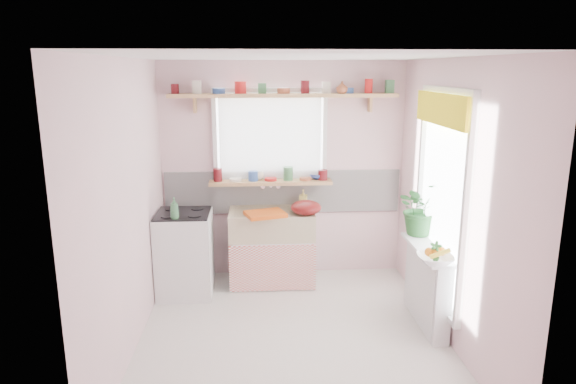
{
  "coord_description": "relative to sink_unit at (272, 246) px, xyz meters",
  "views": [
    {
      "loc": [
        -0.32,
        -4.26,
        2.4
      ],
      "look_at": [
        -0.01,
        0.55,
        1.25
      ],
      "focal_mm": 32.0,
      "sensor_mm": 36.0,
      "label": 1
    }
  ],
  "objects": [
    {
      "name": "sill_bowl",
      "position": [
        0.55,
        0.25,
        0.76
      ],
      "size": [
        0.24,
        0.24,
        0.06
      ],
      "primitive_type": "imported",
      "rotation": [
        0.0,
        0.0,
        0.32
      ],
      "color": "#334CA8",
      "rests_on": "windowsill"
    },
    {
      "name": "fruit_bowl",
      "position": [
        1.36,
        -1.49,
        0.38
      ],
      "size": [
        0.33,
        0.33,
        0.08
      ],
      "primitive_type": "imported",
      "rotation": [
        0.0,
        0.0,
        -0.06
      ],
      "color": "white",
      "rests_on": "radiator_ledge"
    },
    {
      "name": "cooker",
      "position": [
        -0.95,
        -0.24,
        0.03
      ],
      "size": [
        0.58,
        0.58,
        0.93
      ],
      "color": "white",
      "rests_on": "ground"
    },
    {
      "name": "fruit",
      "position": [
        1.37,
        -1.49,
        0.44
      ],
      "size": [
        0.2,
        0.14,
        0.1
      ],
      "color": "orange",
      "rests_on": "fruit_bowl"
    },
    {
      "name": "colander",
      "position": [
        0.38,
        -0.16,
        0.49
      ],
      "size": [
        0.44,
        0.44,
        0.15
      ],
      "primitive_type": "ellipsoid",
      "rotation": [
        0.0,
        0.0,
        0.39
      ],
      "color": "#621010",
      "rests_on": "sink_unit"
    },
    {
      "name": "shelf_crockery",
      "position": [
        0.15,
        0.18,
        1.76
      ],
      "size": [
        2.47,
        0.11,
        0.12
      ],
      "color": "#590F14",
      "rests_on": "pine_shelf"
    },
    {
      "name": "sink_unit",
      "position": [
        0.0,
        0.0,
        0.0
      ],
      "size": [
        0.95,
        0.65,
        1.11
      ],
      "color": "white",
      "rests_on": "ground"
    },
    {
      "name": "dish_tray",
      "position": [
        -0.07,
        -0.19,
        0.44
      ],
      "size": [
        0.49,
        0.42,
        0.04
      ],
      "primitive_type": "cube",
      "rotation": [
        0.0,
        0.0,
        0.31
      ],
      "color": "#DF5813",
      "rests_on": "sink_unit"
    },
    {
      "name": "sill_cup",
      "position": [
        -0.14,
        0.25,
        0.78
      ],
      "size": [
        0.16,
        0.16,
        0.1
      ],
      "primitive_type": "imported",
      "rotation": [
        0.0,
        0.0,
        0.41
      ],
      "color": "silver",
      "rests_on": "windowsill"
    },
    {
      "name": "windowsill",
      "position": [
        -0.0,
        0.19,
        0.71
      ],
      "size": [
        1.4,
        0.22,
        0.04
      ],
      "primitive_type": "cube",
      "color": "tan",
      "rests_on": "room"
    },
    {
      "name": "sill_crockery",
      "position": [
        -0.02,
        0.19,
        0.78
      ],
      "size": [
        1.35,
        0.11,
        0.12
      ],
      "color": "#590F14",
      "rests_on": "windowsill"
    },
    {
      "name": "soap_bottle_sink",
      "position": [
        0.37,
        0.18,
        0.52
      ],
      "size": [
        0.1,
        0.11,
        0.2
      ],
      "primitive_type": "imported",
      "rotation": [
        0.0,
        0.0,
        -0.2
      ],
      "color": "#D1C05D",
      "rests_on": "sink_unit"
    },
    {
      "name": "radiator_ledge",
      "position": [
        1.45,
        -1.09,
        -0.03
      ],
      "size": [
        0.22,
        0.95,
        0.78
      ],
      "color": "white",
      "rests_on": "ground"
    },
    {
      "name": "jade_plant",
      "position": [
        1.48,
        -0.69,
        0.62
      ],
      "size": [
        0.6,
        0.55,
        0.55
      ],
      "primitive_type": "imported",
      "rotation": [
        0.0,
        0.0,
        0.28
      ],
      "color": "#245B27",
      "rests_on": "radiator_ledge"
    },
    {
      "name": "cooker_bottle",
      "position": [
        -1.0,
        -0.46,
        0.59
      ],
      "size": [
        0.1,
        0.1,
        0.22
      ],
      "primitive_type": "imported",
      "rotation": [
        0.0,
        0.0,
        0.16
      ],
      "color": "#387045",
      "rests_on": "cooker"
    },
    {
      "name": "herb_pot",
      "position": [
        1.36,
        -1.49,
        0.44
      ],
      "size": [
        0.12,
        0.11,
        0.2
      ],
      "primitive_type": "imported",
      "rotation": [
        0.0,
        0.0,
        -0.43
      ],
      "color": "#2E702C",
      "rests_on": "radiator_ledge"
    },
    {
      "name": "room",
      "position": [
        0.81,
        -0.43,
        0.94
      ],
      "size": [
        3.2,
        3.2,
        3.2
      ],
      "color": "silver",
      "rests_on": "ground"
    },
    {
      "name": "pine_shelf",
      "position": [
        0.15,
        0.18,
        1.69
      ],
      "size": [
        2.52,
        0.24,
        0.04
      ],
      "primitive_type": "cube",
      "color": "tan",
      "rests_on": "room"
    },
    {
      "name": "shelf_vase",
      "position": [
        0.79,
        0.12,
        1.77
      ],
      "size": [
        0.16,
        0.16,
        0.13
      ],
      "primitive_type": "imported",
      "rotation": [
        0.0,
        0.0,
        0.34
      ],
      "color": "#9A512F",
      "rests_on": "pine_shelf"
    }
  ]
}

